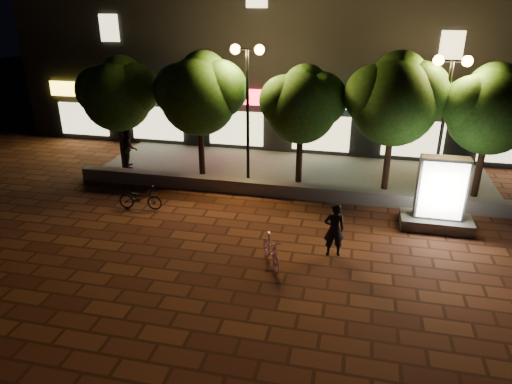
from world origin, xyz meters
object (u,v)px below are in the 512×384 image
(tree_far_right, at_px, (493,107))
(street_lamp_left, at_px, (247,79))
(tree_left, at_px, (200,92))
(scooter_parked, at_px, (140,198))
(pedestrian, at_px, (129,147))
(tree_right, at_px, (396,97))
(tree_far_left, at_px, (118,92))
(tree_mid, at_px, (303,102))
(street_lamp_right, at_px, (448,91))
(rider, at_px, (334,229))
(scooter_pink, at_px, (271,250))
(ad_kiosk, at_px, (439,200))

(tree_far_right, distance_m, street_lamp_left, 8.58)
(street_lamp_left, bearing_deg, tree_left, 172.30)
(scooter_parked, distance_m, pedestrian, 4.42)
(tree_right, height_order, tree_far_right, tree_right)
(tree_far_left, bearing_deg, tree_right, 0.00)
(tree_mid, height_order, street_lamp_right, street_lamp_right)
(tree_mid, relative_size, street_lamp_right, 0.90)
(tree_far_left, distance_m, tree_left, 3.51)
(tree_mid, bearing_deg, tree_far_right, 0.00)
(rider, height_order, pedestrian, pedestrian)
(tree_mid, distance_m, scooter_pink, 6.84)
(tree_far_right, height_order, ad_kiosk, tree_far_right)
(tree_mid, xyz_separation_m, rider, (1.68, -5.34, -2.41))
(scooter_pink, bearing_deg, rider, 1.31)
(tree_far_left, height_order, ad_kiosk, tree_far_left)
(street_lamp_left, distance_m, rider, 7.08)
(street_lamp_right, height_order, rider, street_lamp_right)
(street_lamp_left, height_order, rider, street_lamp_left)
(tree_left, relative_size, tree_far_right, 1.03)
(tree_right, bearing_deg, ad_kiosk, -63.23)
(scooter_pink, bearing_deg, ad_kiosk, 7.58)
(tree_mid, height_order, scooter_pink, tree_mid)
(scooter_pink, relative_size, rider, 0.90)
(ad_kiosk, bearing_deg, rider, -141.58)
(tree_mid, xyz_separation_m, tree_right, (3.31, 0.00, 0.35))
(ad_kiosk, bearing_deg, tree_far_left, 166.72)
(street_lamp_left, height_order, pedestrian, street_lamp_left)
(street_lamp_right, relative_size, ad_kiosk, 2.10)
(street_lamp_left, xyz_separation_m, ad_kiosk, (6.82, -2.63, -3.07))
(scooter_parked, bearing_deg, rider, -109.93)
(street_lamp_right, bearing_deg, ad_kiosk, -93.99)
(tree_far_right, distance_m, pedestrian, 14.04)
(tree_mid, height_order, tree_right, tree_right)
(ad_kiosk, distance_m, scooter_pink, 5.80)
(tree_left, xyz_separation_m, tree_far_right, (10.50, -0.00, -0.08))
(scooter_pink, bearing_deg, tree_right, 34.67)
(rider, bearing_deg, tree_far_left, -45.67)
(scooter_parked, bearing_deg, tree_far_right, -78.44)
(rider, bearing_deg, ad_kiosk, -157.06)
(tree_right, distance_m, scooter_pink, 7.70)
(tree_left, relative_size, rider, 3.02)
(street_lamp_right, xyz_separation_m, ad_kiosk, (-0.18, -2.63, -2.94))
(ad_kiosk, bearing_deg, tree_left, 161.72)
(tree_far_left, relative_size, rider, 2.86)
(tree_far_left, relative_size, street_lamp_right, 0.93)
(ad_kiosk, relative_size, rider, 1.46)
(tree_left, relative_size, street_lamp_left, 0.94)
(ad_kiosk, height_order, scooter_pink, ad_kiosk)
(tree_left, relative_size, scooter_pink, 3.37)
(tree_right, xyz_separation_m, street_lamp_left, (-5.36, -0.26, 0.46))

